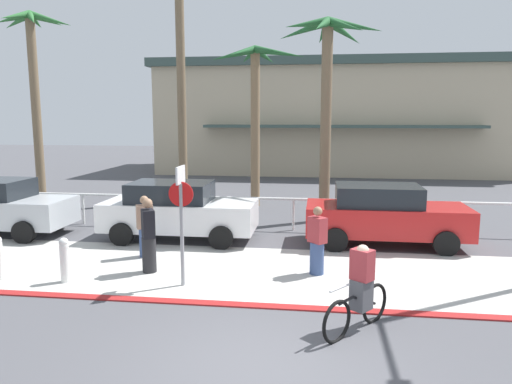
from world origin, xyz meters
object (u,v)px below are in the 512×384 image
palm_tree_1 (180,42)px  cyclist_black_0 (360,290)px  palm_tree_0 (33,64)px  car_white_1 (178,210)px  stop_sign_bike_lane (181,209)px  palm_tree_2 (256,88)px  palm_tree_3 (328,69)px  pedestrian_0 (317,244)px  bollard_0 (65,260)px  car_red_2 (384,214)px  pedestrian_1 (145,229)px  pedestrian_2 (149,239)px

palm_tree_1 → cyclist_black_0: 14.63m
palm_tree_0 → car_white_1: bearing=-35.3°
stop_sign_bike_lane → palm_tree_2: palm_tree_2 is taller
palm_tree_1 → car_white_1: size_ratio=2.13×
palm_tree_1 → palm_tree_2: size_ratio=1.50×
palm_tree_1 → cyclist_black_0: palm_tree_1 is taller
palm_tree_1 → palm_tree_3: bearing=-28.2°
car_white_1 → pedestrian_0: car_white_1 is taller
bollard_0 → car_white_1: car_white_1 is taller
bollard_0 → palm_tree_2: size_ratio=0.16×
palm_tree_1 → palm_tree_2: 3.78m
car_white_1 → cyclist_black_0: size_ratio=2.93×
palm_tree_2 → palm_tree_1: bearing=167.1°
bollard_0 → car_red_2: size_ratio=0.23×
palm_tree_0 → palm_tree_2: size_ratio=1.23×
pedestrian_1 → pedestrian_0: bearing=-10.7°
palm_tree_0 → pedestrian_2: (7.67, -8.31, -4.84)m
pedestrian_0 → palm_tree_2: bearing=106.8°
pedestrian_2 → car_white_1: bearing=94.1°
pedestrian_0 → pedestrian_1: 4.42m
bollard_0 → pedestrian_2: 1.83m
car_white_1 → pedestrian_1: 1.89m
pedestrian_1 → palm_tree_0: bearing=135.1°
palm_tree_1 → pedestrian_2: size_ratio=5.39×
stop_sign_bike_lane → palm_tree_0: 13.17m
cyclist_black_0 → pedestrian_0: pedestrian_0 is taller
palm_tree_2 → pedestrian_0: (2.49, -8.25, -3.94)m
bollard_0 → palm_tree_1: palm_tree_1 is taller
palm_tree_2 → pedestrian_2: palm_tree_2 is taller
cyclist_black_0 → pedestrian_1: (-5.07, 3.62, 0.04)m
car_white_1 → cyclist_black_0: bearing=-48.9°
bollard_0 → car_red_2: (7.22, 4.09, 0.35)m
palm_tree_3 → cyclist_black_0: 9.70m
stop_sign_bike_lane → pedestrian_1: size_ratio=1.61×
pedestrian_2 → bollard_0: bearing=-150.4°
palm_tree_3 → cyclist_black_0: palm_tree_3 is taller
palm_tree_0 → pedestrian_1: 11.23m
palm_tree_0 → pedestrian_0: palm_tree_0 is taller
palm_tree_2 → pedestrian_1: 8.61m
palm_tree_2 → stop_sign_bike_lane: bearing=-91.9°
cyclist_black_0 → pedestrian_2: bearing=151.8°
car_red_2 → pedestrian_0: size_ratio=2.79×
palm_tree_2 → pedestrian_0: palm_tree_2 is taller
cyclist_black_0 → pedestrian_2: 5.16m
palm_tree_0 → palm_tree_1: (5.81, 1.03, 0.89)m
palm_tree_0 → cyclist_black_0: size_ratio=5.14×
palm_tree_2 → pedestrian_1: (-1.85, -7.44, -3.93)m
bollard_0 → pedestrian_2: (1.57, 0.89, 0.29)m
stop_sign_bike_lane → pedestrian_0: stop_sign_bike_lane is taller
bollard_0 → palm_tree_1: size_ratio=0.11×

